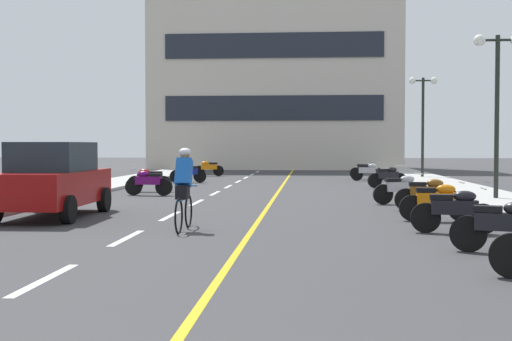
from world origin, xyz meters
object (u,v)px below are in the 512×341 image
Objects in this scene: motorcycle_12 at (367,170)px; cyclist_rider at (184,187)px; street_lamp_mid at (497,78)px; motorcycle_4 at (437,201)px; motorcycle_11 at (369,171)px; motorcycle_2 at (505,225)px; street_lamp_far at (423,104)px; motorcycle_3 at (455,210)px; motorcycle_7 at (148,182)px; parked_car_near at (53,179)px; motorcycle_5 at (428,193)px; motorcycle_6 at (401,188)px; motorcycle_8 at (149,179)px; motorcycle_9 at (388,176)px; motorcycle_10 at (188,173)px; motorcycle_13 at (209,168)px.

cyclist_rider is at bearing -104.36° from motorcycle_12.
street_lamp_mid is at bearing -78.29° from motorcycle_12.
street_lamp_mid is 2.95× the size of motorcycle_4.
motorcycle_11 is (-2.88, 12.13, -3.33)m from street_lamp_mid.
street_lamp_far is at bearing 83.83° from motorcycle_2.
motorcycle_12 is at bearing 88.50° from motorcycle_11.
cyclist_rider is (-5.45, 0.12, 0.41)m from motorcycle_3.
motorcycle_7 is at bearing 171.29° from street_lamp_mid.
parked_car_near is 2.48× the size of motorcycle_5.
cyclist_rider is (-8.37, -22.01, -2.98)m from street_lamp_far.
motorcycle_8 is at bearing 151.63° from motorcycle_6.
motorcycle_3 is 1.01× the size of motorcycle_12.
motorcycle_10 is (-8.84, 2.93, 0.00)m from motorcycle_9.
motorcycle_5 is (0.20, 2.46, 0.00)m from motorcycle_4.
motorcycle_12 is (0.04, 1.54, 0.00)m from motorcycle_11.
motorcycle_12 is at bearing 48.69° from motorcycle_8.
street_lamp_far is at bearing 58.74° from parked_car_near.
parked_car_near is 2.56× the size of motorcycle_9.
motorcycle_7 is 1.01× the size of motorcycle_12.
motorcycle_10 is 1.01× the size of motorcycle_13.
parked_car_near reaches higher than motorcycle_12.
parked_car_near reaches higher than motorcycle_3.
motorcycle_13 is (0.53, 21.95, -0.44)m from parked_car_near.
street_lamp_mid reaches higher than motorcycle_4.
parked_car_near reaches higher than motorcycle_5.
motorcycle_10 is at bearing -89.80° from motorcycle_13.
street_lamp_mid is 2.95× the size of motorcycle_8.
motorcycle_2 is at bearing -89.46° from motorcycle_12.
motorcycle_11 is 20.60m from cyclist_rider.
motorcycle_3 is at bearing -52.17° from motorcycle_8.
parked_car_near reaches higher than motorcycle_6.
motorcycle_11 is at bearing 90.95° from motorcycle_5.
street_lamp_mid is 2.97× the size of motorcycle_11.
motorcycle_4 is 1.00× the size of motorcycle_8.
motorcycle_8 and motorcycle_10 have the same top height.
motorcycle_6 is at bearing -93.51° from motorcycle_9.
motorcycle_7 is at bearing -132.22° from street_lamp_far.
motorcycle_8 is at bearing -131.31° from motorcycle_12.
motorcycle_4 is at bearing -91.24° from motorcycle_9.
street_lamp_far is at bearing 47.78° from motorcycle_7.
motorcycle_13 is (-8.86, 9.63, 0.00)m from motorcycle_9.
cyclist_rider reaches higher than motorcycle_7.
motorcycle_4 is at bearing 88.69° from motorcycle_3.
motorcycle_3 is 1.00× the size of motorcycle_8.
motorcycle_13 is 24.40m from cyclist_rider.
parked_car_near is 9.59m from motorcycle_5.
parked_car_near reaches higher than motorcycle_8.
motorcycle_9 is (9.18, 3.27, 0.00)m from motorcycle_8.
motorcycle_2 is 4.72m from motorcycle_4.
motorcycle_12 is 9.02m from motorcycle_13.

